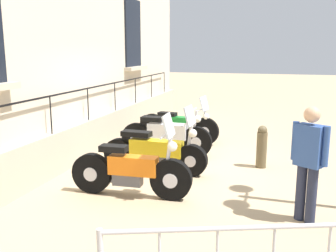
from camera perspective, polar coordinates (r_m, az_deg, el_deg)
ground_plane at (r=8.10m, az=1.00°, el=-5.61°), size 60.00×60.00×0.00m
motorcycle_orange at (r=6.28m, az=-5.42°, el=-6.75°), size 2.04×0.54×1.39m
motorcycle_yellow at (r=7.45m, az=-1.97°, el=-3.87°), size 2.13×0.59×1.34m
motorcycle_white at (r=8.64m, az=-0.28°, el=-1.43°), size 2.13×0.70×1.07m
motorcycle_green at (r=9.80m, az=1.64°, el=0.02°), size 2.16×0.59×1.23m
bollard at (r=7.96m, az=13.84°, el=-3.00°), size 0.21×0.21×0.87m
pedestrian_standing at (r=5.56m, az=20.31°, el=-4.53°), size 0.47×0.37×1.63m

